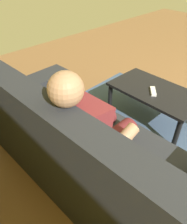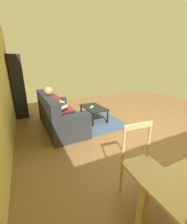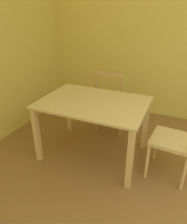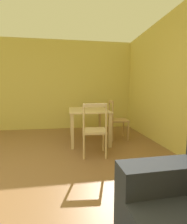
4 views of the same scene
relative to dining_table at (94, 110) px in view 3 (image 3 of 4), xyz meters
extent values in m
cube|color=#D1B27F|center=(0.00, 0.00, 0.10)|extent=(1.24, 0.88, 0.02)
cube|color=#D1B27F|center=(-0.57, -0.39, -0.27)|extent=(0.06, 0.06, 0.71)
cube|color=#D1B27F|center=(0.57, -0.39, -0.27)|extent=(0.06, 0.06, 0.71)
cube|color=#D1B27F|center=(-0.57, 0.39, -0.27)|extent=(0.06, 0.06, 0.71)
cube|color=#D1B27F|center=(0.57, 0.39, -0.27)|extent=(0.06, 0.06, 0.71)
cube|color=tan|center=(0.00, 0.74, -0.16)|extent=(0.43, 0.43, 0.04)
cylinder|color=tan|center=(0.20, 0.92, -0.39)|extent=(0.04, 0.04, 0.46)
cylinder|color=tan|center=(-0.18, 0.93, -0.39)|extent=(0.04, 0.04, 0.46)
cylinder|color=tan|center=(0.18, 0.54, -0.39)|extent=(0.04, 0.04, 0.46)
cylinder|color=tan|center=(-0.20, 0.55, -0.39)|extent=(0.04, 0.04, 0.46)
cylinder|color=tan|center=(0.18, 0.54, 0.08)|extent=(0.03, 0.03, 0.48)
cylinder|color=tan|center=(-0.20, 0.55, 0.08)|extent=(0.03, 0.03, 0.48)
cube|color=tan|center=(-0.01, 0.55, 0.29)|extent=(0.38, 0.05, 0.06)
cube|color=#D1B27F|center=(0.92, 0.00, -0.18)|extent=(0.46, 0.46, 0.04)
cylinder|color=#D1B27F|center=(0.75, 0.21, -0.40)|extent=(0.04, 0.04, 0.45)
cylinder|color=#D1B27F|center=(0.71, -0.17, -0.40)|extent=(0.04, 0.04, 0.45)
cylinder|color=#D1B27F|center=(1.09, -0.21, -0.40)|extent=(0.04, 0.04, 0.45)
camera|label=1|loc=(2.64, 1.22, 1.01)|focal=34.67mm
camera|label=2|loc=(-0.02, 1.14, 0.98)|focal=22.41mm
camera|label=3|loc=(0.92, -2.10, 1.10)|focal=34.21mm
camera|label=4|loc=(3.76, -0.45, 0.53)|focal=26.07mm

